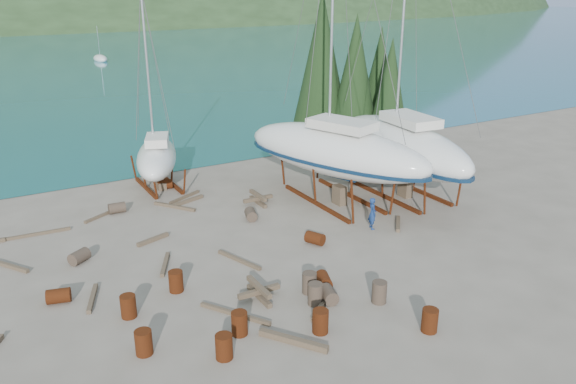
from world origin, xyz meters
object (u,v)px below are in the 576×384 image
large_sailboat_near (335,150)px  small_sailboat_shore (157,157)px  large_sailboat_far (402,145)px  worker (372,213)px

large_sailboat_near → small_sailboat_shore: bearing=117.3°
small_sailboat_shore → large_sailboat_near: bearing=-21.6°
large_sailboat_far → large_sailboat_near: bearing=172.3°
small_sailboat_shore → worker: size_ratio=7.08×
large_sailboat_far → worker: (-4.61, -3.29, -2.19)m
large_sailboat_near → large_sailboat_far: bearing=-33.4°
large_sailboat_near → large_sailboat_far: large_sailboat_near is taller
large_sailboat_far → small_sailboat_shore: large_sailboat_far is taller
large_sailboat_near → small_sailboat_shore: (-7.95, 7.35, -1.08)m
large_sailboat_near → small_sailboat_shore: size_ratio=1.59×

